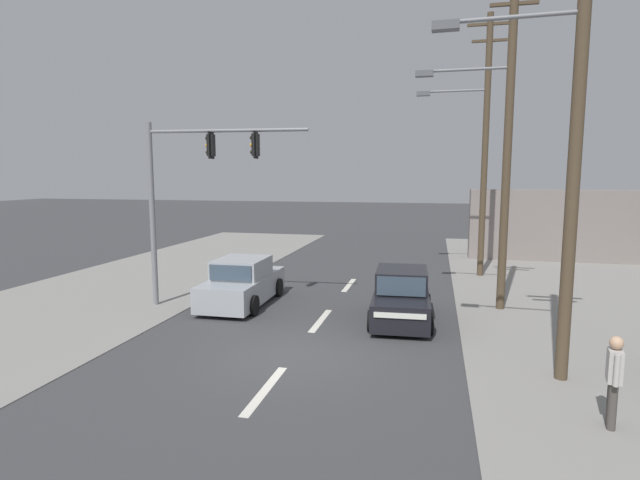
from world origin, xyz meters
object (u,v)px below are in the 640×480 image
at_px(utility_pole_midground_right, 504,132).
at_px(utility_pole_foreground_right, 571,113).
at_px(traffic_signal_mast, 189,181).
at_px(hatchback_crossing_left, 401,298).
at_px(pedestrian_at_kerb, 614,377).
at_px(sedan_oncoming_near, 242,283).
at_px(utility_pole_background_right, 482,139).

bearing_deg(utility_pole_midground_right, utility_pole_foreground_right, -84.37).
distance_m(utility_pole_midground_right, traffic_signal_mast, 10.06).
bearing_deg(hatchback_crossing_left, pedestrian_at_kerb, -55.31).
bearing_deg(sedan_oncoming_near, utility_pole_foreground_right, -26.61).
xyz_separation_m(utility_pole_background_right, traffic_signal_mast, (-9.58, -7.50, -1.66)).
xyz_separation_m(utility_pole_midground_right, traffic_signal_mast, (-9.75, -1.95, -1.49)).
xyz_separation_m(hatchback_crossing_left, sedan_oncoming_near, (-5.35, 0.80, 0.00)).
distance_m(utility_pole_background_right, hatchback_crossing_left, 9.55).
bearing_deg(utility_pole_background_right, utility_pole_foreground_right, -86.28).
bearing_deg(pedestrian_at_kerb, utility_pole_foreground_right, 102.41).
distance_m(traffic_signal_mast, hatchback_crossing_left, 7.65).
distance_m(hatchback_crossing_left, sedan_oncoming_near, 5.41).
bearing_deg(utility_pole_foreground_right, utility_pole_midground_right, 95.63).
xyz_separation_m(utility_pole_midground_right, sedan_oncoming_near, (-8.27, -1.23, -4.93)).
bearing_deg(hatchback_crossing_left, utility_pole_midground_right, 34.75).
height_order(sedan_oncoming_near, pedestrian_at_kerb, pedestrian_at_kerb).
bearing_deg(sedan_oncoming_near, utility_pole_midground_right, 8.48).
bearing_deg(traffic_signal_mast, utility_pole_background_right, 38.05).
bearing_deg(utility_pole_midground_right, pedestrian_at_kerb, -82.54).
height_order(utility_pole_background_right, sedan_oncoming_near, utility_pole_background_right).
relative_size(utility_pole_foreground_right, hatchback_crossing_left, 2.79).
height_order(traffic_signal_mast, hatchback_crossing_left, traffic_signal_mast).
bearing_deg(utility_pole_midground_right, hatchback_crossing_left, -145.25).
relative_size(hatchback_crossing_left, sedan_oncoming_near, 0.87).
xyz_separation_m(utility_pole_foreground_right, traffic_signal_mast, (-10.31, 3.71, -1.40)).
xyz_separation_m(utility_pole_foreground_right, pedestrian_at_kerb, (0.45, -2.06, -4.62)).
relative_size(utility_pole_background_right, hatchback_crossing_left, 2.93).
distance_m(utility_pole_background_right, pedestrian_at_kerb, 14.18).
bearing_deg(utility_pole_background_right, utility_pole_midground_right, -88.23).
relative_size(utility_pole_midground_right, pedestrian_at_kerb, 6.46).
relative_size(traffic_signal_mast, pedestrian_at_kerb, 3.68).
bearing_deg(hatchback_crossing_left, traffic_signal_mast, 179.33).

